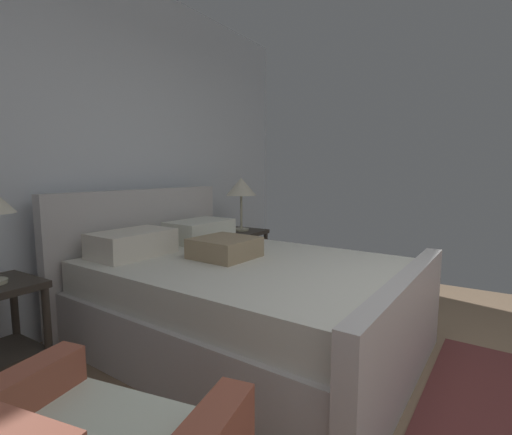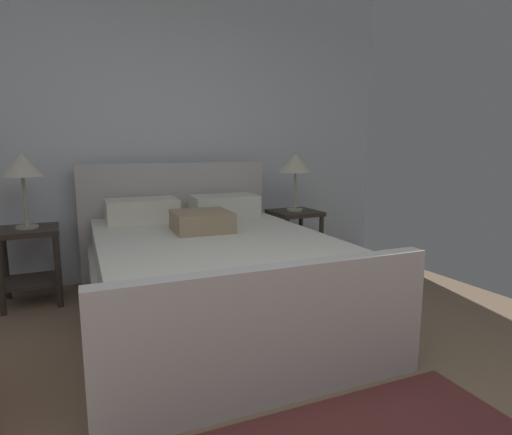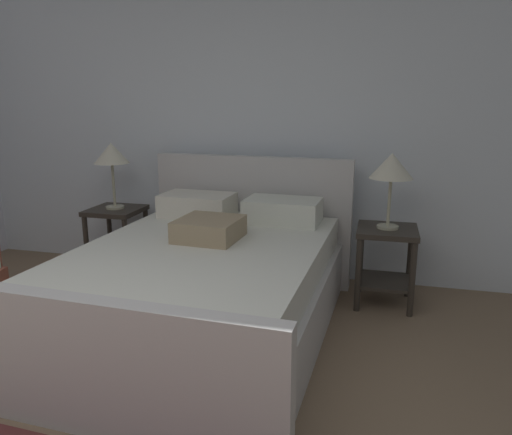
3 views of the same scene
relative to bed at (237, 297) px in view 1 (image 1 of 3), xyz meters
name	(u,v)px [view 1 (image 1 of 3)]	position (x,y,z in m)	size (l,w,h in m)	color
wall_back	(97,146)	(-0.17, 1.27, 1.09)	(5.14, 0.12, 2.86)	silver
bed	(237,297)	(0.00, 0.00, 0.00)	(1.78, 2.30, 1.08)	silver
nightstand_right	(241,248)	(1.16, 0.76, 0.06)	(0.44, 0.44, 0.60)	#352E26
table_lamp_right	(241,188)	(1.16, 0.76, 0.71)	(0.32, 0.32, 0.56)	#B7B293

